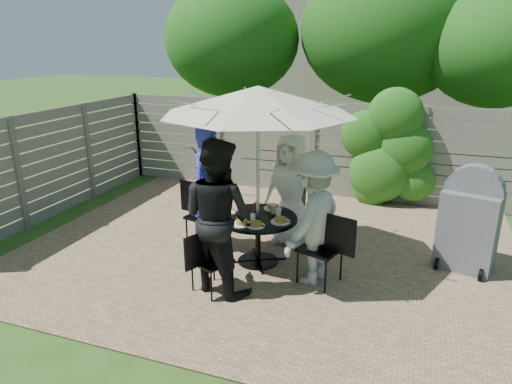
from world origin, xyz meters
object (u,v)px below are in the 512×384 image
(person_back, at_px, (291,190))
(person_front, at_px, (217,216))
(plate_back, at_px, (273,207))
(chair_front, at_px, (212,273))
(person_left, at_px, (211,189))
(umbrella, at_px, (258,100))
(glass_right, at_px, (279,213))
(syrup_jug, at_px, (257,209))
(chair_back, at_px, (294,224))
(bbq_grill, at_px, (469,223))
(plate_front, at_px, (242,223))
(patio_table, at_px, (258,231))
(coffee_cup, at_px, (273,209))
(chair_left, at_px, (205,228))
(glass_front, at_px, (253,219))
(bicycle, at_px, (208,165))
(person_right, at_px, (313,219))
(glass_left, at_px, (238,210))
(plate_right, at_px, (281,221))
(plate_left, at_px, (237,209))
(chair_right, at_px, (321,262))
(plate_extra, at_px, (256,225))

(person_back, xyz_separation_m, person_front, (-0.46, -1.60, 0.11))
(person_back, relative_size, plate_back, 6.46)
(chair_front, bearing_deg, person_left, 48.47)
(umbrella, height_order, chair_front, umbrella)
(person_back, bearing_deg, glass_right, -70.30)
(syrup_jug, bearing_deg, umbrella, -55.86)
(chair_back, relative_size, bbq_grill, 0.58)
(plate_front, relative_size, syrup_jug, 1.62)
(patio_table, relative_size, coffee_cup, 10.80)
(chair_back, distance_m, chair_left, 1.36)
(person_left, xyz_separation_m, glass_right, (1.08, -0.20, -0.16))
(chair_front, distance_m, plate_back, 1.40)
(glass_front, xyz_separation_m, bicycle, (-2.11, 3.09, -0.25))
(chair_back, relative_size, person_right, 0.50)
(person_left, height_order, glass_left, person_left)
(person_back, xyz_separation_m, plate_back, (-0.13, -0.45, -0.13))
(plate_right, bearing_deg, plate_left, 163.95)
(plate_back, distance_m, bbq_grill, 2.61)
(chair_left, height_order, plate_back, chair_left)
(chair_front, distance_m, coffee_cup, 1.29)
(glass_left, height_order, bicycle, bicycle)
(glass_front, height_order, coffee_cup, glass_front)
(patio_table, bearing_deg, person_right, -16.05)
(plate_front, bearing_deg, person_back, 73.95)
(person_back, distance_m, chair_right, 1.39)
(umbrella, height_order, glass_left, umbrella)
(plate_right, bearing_deg, syrup_jug, 157.16)
(bicycle, xyz_separation_m, bbq_grill, (4.75, -2.01, 0.15))
(person_back, xyz_separation_m, plate_extra, (-0.14, -1.14, -0.13))
(glass_right, bearing_deg, coffee_cup, 128.15)
(chair_front, height_order, plate_right, chair_front)
(chair_left, relative_size, person_right, 0.57)
(glass_left, bearing_deg, chair_right, -11.19)
(glass_right, bearing_deg, bbq_grill, 17.87)
(bicycle, bearing_deg, plate_left, -72.21)
(chair_back, relative_size, glass_right, 6.01)
(chair_left, distance_m, person_front, 1.43)
(patio_table, xyz_separation_m, person_front, (-0.23, -0.80, 0.47))
(person_right, height_order, plate_left, person_right)
(plate_right, relative_size, bicycle, 0.13)
(plate_back, xyz_separation_m, bicycle, (-2.19, 2.47, -0.21))
(glass_left, bearing_deg, person_front, -86.35)
(chair_right, height_order, plate_left, chair_right)
(chair_left, bearing_deg, person_right, -1.66)
(person_left, distance_m, glass_left, 0.60)
(coffee_cup, bearing_deg, plate_right, -56.29)
(umbrella, bearing_deg, bbq_grill, 16.68)
(plate_back, xyz_separation_m, plate_front, (-0.20, -0.69, 0.00))
(plate_extra, bearing_deg, plate_left, 134.89)
(plate_right, bearing_deg, glass_left, 173.56)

